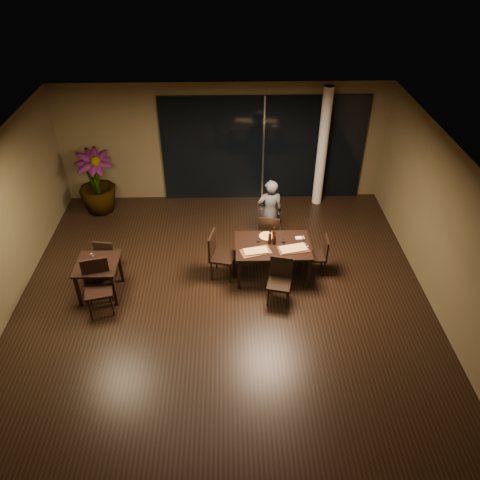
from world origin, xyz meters
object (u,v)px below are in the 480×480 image
object	(u,v)px
chair_main_near	(280,278)
chair_side_near	(98,283)
bottle_c	(274,234)
chair_main_left	(218,253)
chair_side_far	(107,254)
chair_main_far	(269,232)
side_table	(98,269)
bottle_a	(270,237)
main_table	(273,248)
diner	(270,212)
potted_plant	(96,182)
bottle_b	(274,238)
chair_main_right	(320,253)

from	to	relation	value
chair_main_near	chair_side_near	size ratio (longest dim) A/B	0.88
chair_main_near	bottle_c	bearing A→B (deg)	107.09
chair_main_left	chair_side_near	world-z (taller)	chair_side_near
chair_main_left	chair_side_far	xyz separation A→B (m)	(-2.27, 0.12, -0.08)
chair_main_far	chair_side_far	size ratio (longest dim) A/B	1.13
side_table	bottle_c	world-z (taller)	bottle_c
chair_main_left	chair_side_near	xyz separation A→B (m)	(-2.22, -0.90, 0.03)
chair_main_left	bottle_c	size ratio (longest dim) A/B	3.07
chair_side_near	bottle_a	world-z (taller)	chair_side_near
chair_side_far	bottle_a	size ratio (longest dim) A/B	2.88
bottle_a	chair_side_near	bearing A→B (deg)	-163.80
main_table	chair_side_near	bearing A→B (deg)	-164.93
main_table	chair_main_far	size ratio (longest dim) A/B	1.53
chair_main_left	diner	bearing A→B (deg)	-30.49
main_table	chair_main_near	distance (m)	0.77
potted_plant	bottle_c	bearing A→B (deg)	-30.95
bottle_c	diner	bearing A→B (deg)	90.00
bottle_b	bottle_c	distance (m)	0.11
chair_main_left	chair_main_right	size ratio (longest dim) A/B	1.20
chair_side_far	bottle_c	bearing A→B (deg)	-170.67
chair_main_near	chair_main_right	xyz separation A→B (m)	(0.91, 0.80, -0.05)
potted_plant	bottle_b	bearing A→B (deg)	-32.04
side_table	chair_main_near	world-z (taller)	chair_main_near
chair_side_near	bottle_a	bearing A→B (deg)	2.75
bottle_b	chair_side_near	bearing A→B (deg)	-164.57
chair_side_near	bottle_a	size ratio (longest dim) A/B	3.54
chair_main_right	bottle_c	size ratio (longest dim) A/B	2.56
chair_main_right	potted_plant	world-z (taller)	potted_plant
chair_main_near	diner	xyz separation A→B (m)	(-0.06, 1.91, 0.26)
main_table	bottle_c	xyz separation A→B (m)	(0.02, 0.14, 0.24)
main_table	side_table	bearing A→B (deg)	-171.63
chair_main_far	bottle_c	bearing A→B (deg)	104.08
side_table	potted_plant	world-z (taller)	potted_plant
side_table	bottle_a	distance (m)	3.39
diner	chair_main_right	bearing A→B (deg)	125.06
chair_main_right	bottle_c	distance (m)	1.07
chair_main_near	chair_main_right	world-z (taller)	chair_main_near
potted_plant	bottle_c	xyz separation A→B (m)	(4.11, -2.46, 0.12)
chair_main_left	side_table	bearing A→B (deg)	115.82
chair_main_near	main_table	bearing A→B (deg)	109.57
main_table	chair_main_far	distance (m)	0.74
side_table	chair_main_far	xyz separation A→B (m)	(3.39, 1.23, -0.08)
chair_main_near	bottle_a	bearing A→B (deg)	113.68
chair_main_right	chair_side_far	size ratio (longest dim) A/B	0.98
chair_main_far	bottle_c	xyz separation A→B (m)	(0.04, -0.59, 0.37)
main_table	chair_main_near	bearing A→B (deg)	-83.87
bottle_c	side_table	bearing A→B (deg)	-169.46
chair_side_near	potted_plant	xyz separation A→B (m)	(-0.76, 3.49, 0.20)
chair_main_far	chair_side_near	world-z (taller)	chair_side_near
diner	bottle_c	size ratio (longest dim) A/B	4.74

